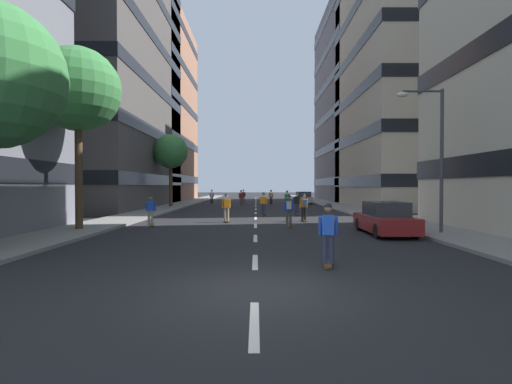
{
  "coord_description": "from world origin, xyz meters",
  "views": [
    {
      "loc": [
        0.03,
        -8.13,
        2.26
      ],
      "look_at": [
        0.0,
        29.06,
        1.64
      ],
      "focal_mm": 26.38,
      "sensor_mm": 36.0,
      "label": 1
    }
  ],
  "objects_px": {
    "street_tree_near": "(78,90)",
    "parked_car_mid": "(385,219)",
    "skater_2": "(241,197)",
    "skater_10": "(289,209)",
    "skater_7": "(151,209)",
    "skater_8": "(244,196)",
    "skater_4": "(304,205)",
    "skater_9": "(271,196)",
    "skater_11": "(227,206)",
    "skater_1": "(328,231)",
    "skater_5": "(297,202)",
    "skater_6": "(287,198)",
    "street_tree_mid": "(171,152)",
    "skater_0": "(264,203)",
    "skater_3": "(212,196)",
    "parked_car_near": "(304,198)",
    "streetlamp_right": "(434,144)"
  },
  "relations": [
    {
      "from": "street_tree_near",
      "to": "parked_car_mid",
      "type": "bearing_deg",
      "value": -4.65
    },
    {
      "from": "streetlamp_right",
      "to": "skater_8",
      "type": "xyz_separation_m",
      "value": [
        -9.67,
        31.01,
        -3.15
      ]
    },
    {
      "from": "skater_5",
      "to": "skater_11",
      "type": "relative_size",
      "value": 1.0
    },
    {
      "from": "street_tree_mid",
      "to": "skater_9",
      "type": "height_order",
      "value": "street_tree_mid"
    },
    {
      "from": "skater_7",
      "to": "skater_8",
      "type": "relative_size",
      "value": 1.0
    },
    {
      "from": "skater_0",
      "to": "skater_5",
      "type": "bearing_deg",
      "value": 23.44
    },
    {
      "from": "street_tree_near",
      "to": "street_tree_mid",
      "type": "distance_m",
      "value": 20.13
    },
    {
      "from": "skater_5",
      "to": "skater_2",
      "type": "bearing_deg",
      "value": 110.66
    },
    {
      "from": "parked_car_near",
      "to": "skater_1",
      "type": "relative_size",
      "value": 2.47
    },
    {
      "from": "street_tree_near",
      "to": "skater_0",
      "type": "height_order",
      "value": "street_tree_near"
    },
    {
      "from": "street_tree_near",
      "to": "skater_4",
      "type": "xyz_separation_m",
      "value": [
        11.83,
        5.13,
        -5.97
      ]
    },
    {
      "from": "street_tree_near",
      "to": "street_tree_mid",
      "type": "xyz_separation_m",
      "value": [
        0.0,
        20.09,
        -1.22
      ]
    },
    {
      "from": "parked_car_near",
      "to": "skater_4",
      "type": "distance_m",
      "value": 23.68
    },
    {
      "from": "skater_9",
      "to": "skater_2",
      "type": "bearing_deg",
      "value": -147.48
    },
    {
      "from": "skater_6",
      "to": "streetlamp_right",
      "type": "bearing_deg",
      "value": -77.28
    },
    {
      "from": "skater_5",
      "to": "skater_8",
      "type": "xyz_separation_m",
      "value": [
        -4.79,
        18.84,
        0.0
      ]
    },
    {
      "from": "street_tree_near",
      "to": "skater_0",
      "type": "bearing_deg",
      "value": 45.32
    },
    {
      "from": "skater_6",
      "to": "street_tree_mid",
      "type": "bearing_deg",
      "value": 179.39
    },
    {
      "from": "skater_2",
      "to": "parked_car_near",
      "type": "bearing_deg",
      "value": 33.72
    },
    {
      "from": "skater_8",
      "to": "skater_1",
      "type": "bearing_deg",
      "value": -84.5
    },
    {
      "from": "street_tree_mid",
      "to": "skater_4",
      "type": "bearing_deg",
      "value": -51.66
    },
    {
      "from": "skater_5",
      "to": "skater_10",
      "type": "relative_size",
      "value": 1.0
    },
    {
      "from": "parked_car_near",
      "to": "skater_9",
      "type": "xyz_separation_m",
      "value": [
        -4.22,
        -2.92,
        0.32
      ]
    },
    {
      "from": "skater_10",
      "to": "skater_11",
      "type": "xyz_separation_m",
      "value": [
        -3.62,
        2.73,
        -0.03
      ]
    },
    {
      "from": "skater_3",
      "to": "skater_4",
      "type": "distance_m",
      "value": 24.26
    },
    {
      "from": "parked_car_mid",
      "to": "skater_9",
      "type": "bearing_deg",
      "value": 98.91
    },
    {
      "from": "streetlamp_right",
      "to": "skater_9",
      "type": "height_order",
      "value": "streetlamp_right"
    },
    {
      "from": "skater_6",
      "to": "skater_9",
      "type": "distance_m",
      "value": 5.91
    },
    {
      "from": "skater_10",
      "to": "skater_11",
      "type": "distance_m",
      "value": 4.54
    },
    {
      "from": "skater_4",
      "to": "skater_8",
      "type": "xyz_separation_m",
      "value": [
        -4.64,
        24.3,
        -0.03
      ]
    },
    {
      "from": "streetlamp_right",
      "to": "skater_10",
      "type": "bearing_deg",
      "value": 151.34
    },
    {
      "from": "parked_car_mid",
      "to": "skater_4",
      "type": "height_order",
      "value": "skater_4"
    },
    {
      "from": "parked_car_mid",
      "to": "skater_11",
      "type": "height_order",
      "value": "skater_11"
    },
    {
      "from": "skater_9",
      "to": "skater_11",
      "type": "relative_size",
      "value": 1.0
    },
    {
      "from": "parked_car_mid",
      "to": "skater_11",
      "type": "distance_m",
      "value": 9.74
    },
    {
      "from": "street_tree_near",
      "to": "skater_10",
      "type": "xyz_separation_m",
      "value": [
        10.59,
        1.86,
        -5.97
      ]
    },
    {
      "from": "skater_0",
      "to": "skater_5",
      "type": "distance_m",
      "value": 2.86
    },
    {
      "from": "street_tree_mid",
      "to": "parked_car_mid",
      "type": "bearing_deg",
      "value": -55.22
    },
    {
      "from": "streetlamp_right",
      "to": "skater_1",
      "type": "xyz_separation_m",
      "value": [
        -6.05,
        -6.6,
        -3.15
      ]
    },
    {
      "from": "skater_1",
      "to": "skater_3",
      "type": "bearing_deg",
      "value": 101.76
    },
    {
      "from": "street_tree_near",
      "to": "skater_5",
      "type": "height_order",
      "value": "street_tree_near"
    },
    {
      "from": "skater_1",
      "to": "skater_11",
      "type": "bearing_deg",
      "value": 106.77
    },
    {
      "from": "parked_car_near",
      "to": "skater_10",
      "type": "height_order",
      "value": "skater_10"
    },
    {
      "from": "parked_car_mid",
      "to": "skater_5",
      "type": "height_order",
      "value": "skater_5"
    },
    {
      "from": "skater_2",
      "to": "skater_10",
      "type": "relative_size",
      "value": 1.0
    },
    {
      "from": "parked_car_near",
      "to": "skater_7",
      "type": "xyz_separation_m",
      "value": [
        -11.75,
        -26.78,
        0.29
      ]
    },
    {
      "from": "skater_5",
      "to": "street_tree_near",
      "type": "bearing_deg",
      "value": -138.5
    },
    {
      "from": "streetlamp_right",
      "to": "skater_8",
      "type": "relative_size",
      "value": 3.65
    },
    {
      "from": "streetlamp_right",
      "to": "skater_6",
      "type": "bearing_deg",
      "value": 102.72
    },
    {
      "from": "street_tree_near",
      "to": "skater_6",
      "type": "height_order",
      "value": "street_tree_near"
    }
  ]
}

